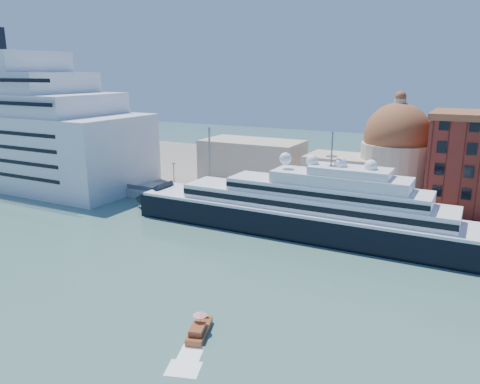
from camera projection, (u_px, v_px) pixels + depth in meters
The scene contains 9 objects.
ground at pixel (211, 263), 86.14m from camera, with size 400.00×400.00×0.00m, color #365E58.
quay at pixel (282, 210), 114.99m from camera, with size 180.00×10.00×2.50m, color gray.
land at pixel (331, 178), 150.23m from camera, with size 260.00×72.00×2.00m, color slate.
quay_fence at pixel (275, 207), 110.67m from camera, with size 180.00×0.10×1.20m, color slate.
superyacht at pixel (291, 212), 101.75m from camera, with size 88.05×12.21×26.32m.
service_barge at pixel (87, 196), 129.62m from camera, with size 12.72×7.53×2.72m.
water_taxi at pixel (199, 330), 62.35m from camera, with size 4.13×6.94×3.13m.
church at pixel (337, 158), 130.06m from camera, with size 66.00×18.00×25.50m.
lamp_posts at pixel (233, 172), 117.05m from camera, with size 120.80×2.40×18.00m.
Camera 1 is at (41.97, -68.50, 34.15)m, focal length 35.00 mm.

